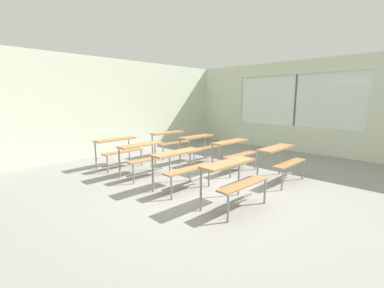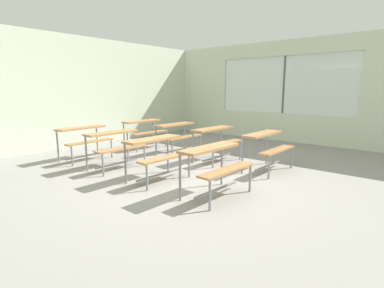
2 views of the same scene
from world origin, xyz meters
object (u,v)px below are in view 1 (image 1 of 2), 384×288
object	(u,v)px
desk_bench_r0c1	(281,156)
desk_bench_r2c0	(144,152)
desk_bench_r1c0	(181,161)
desk_bench_r0c0	(233,174)
desk_bench_r1c1	(234,149)
desk_bench_r2c1	(199,143)
desk_bench_r3c1	(170,138)
desk_bench_r3c0	(118,146)

from	to	relation	value
desk_bench_r0c1	desk_bench_r2c0	distance (m)	3.02
desk_bench_r1c0	desk_bench_r2c0	xyz separation A→B (m)	(0.00, 1.23, 0.00)
desk_bench_r0c0	desk_bench_r1c0	size ratio (longest dim) A/B	1.01
desk_bench_r2c0	desk_bench_r1c1	bearing A→B (deg)	-34.13
desk_bench_r0c0	desk_bench_r1c1	world-z (taller)	same
desk_bench_r0c1	desk_bench_r2c1	world-z (taller)	same
desk_bench_r0c1	desk_bench_r3c1	bearing A→B (deg)	90.68
desk_bench_r0c0	desk_bench_r1c0	world-z (taller)	same
desk_bench_r3c0	desk_bench_r2c1	bearing A→B (deg)	-34.90
desk_bench_r0c0	desk_bench_r2c1	size ratio (longest dim) A/B	1.01
desk_bench_r2c0	desk_bench_r3c1	size ratio (longest dim) A/B	0.98
desk_bench_r2c1	desk_bench_r3c0	xyz separation A→B (m)	(-1.83, 1.17, 0.00)
desk_bench_r1c0	desk_bench_r2c0	bearing A→B (deg)	90.92
desk_bench_r3c1	desk_bench_r2c0	bearing A→B (deg)	-144.36
desk_bench_r0c1	desk_bench_r1c0	world-z (taller)	same
desk_bench_r0c0	desk_bench_r1c0	distance (m)	1.24
desk_bench_r0c0	desk_bench_r1c1	xyz separation A→B (m)	(1.78, 1.25, 0.00)
desk_bench_r1c0	desk_bench_r2c0	distance (m)	1.23
desk_bench_r2c0	desk_bench_r0c1	bearing A→B (deg)	-53.03
desk_bench_r0c1	desk_bench_r0c0	bearing A→B (deg)	-177.75
desk_bench_r1c1	desk_bench_r2c1	world-z (taller)	same
desk_bench_r1c1	desk_bench_r3c0	bearing A→B (deg)	129.46
desk_bench_r1c1	desk_bench_r2c0	size ratio (longest dim) A/B	1.02
desk_bench_r1c0	desk_bench_r3c1	size ratio (longest dim) A/B	0.99
desk_bench_r0c0	desk_bench_r1c1	bearing A→B (deg)	37.16
desk_bench_r1c1	desk_bench_r3c0	size ratio (longest dim) A/B	1.00
desk_bench_r0c0	desk_bench_r3c1	xyz separation A→B (m)	(1.79, 3.65, 0.00)
desk_bench_r0c0	desk_bench_r0c1	bearing A→B (deg)	3.74
desk_bench_r0c1	desk_bench_r1c1	world-z (taller)	same
desk_bench_r0c0	desk_bench_r3c0	distance (m)	3.61
desk_bench_r2c1	desk_bench_r3c1	xyz separation A→B (m)	(-0.02, 1.21, 0.00)
desk_bench_r0c0	desk_bench_r2c0	size ratio (longest dim) A/B	1.02
desk_bench_r2c0	desk_bench_r2c1	world-z (taller)	same
desk_bench_r0c0	desk_bench_r3c1	distance (m)	4.06
desk_bench_r1c0	desk_bench_r3c1	world-z (taller)	same
desk_bench_r0c1	desk_bench_r3c0	size ratio (longest dim) A/B	0.98
desk_bench_r2c0	desk_bench_r0c0	bearing A→B (deg)	-89.78
desk_bench_r2c0	desk_bench_r2c1	bearing A→B (deg)	-0.78
desk_bench_r0c0	desk_bench_r0c1	size ratio (longest dim) A/B	1.01
desk_bench_r2c1	desk_bench_r0c0	bearing A→B (deg)	-125.27
desk_bench_r0c0	desk_bench_r2c1	bearing A→B (deg)	55.33
desk_bench_r1c1	desk_bench_r3c0	distance (m)	2.96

